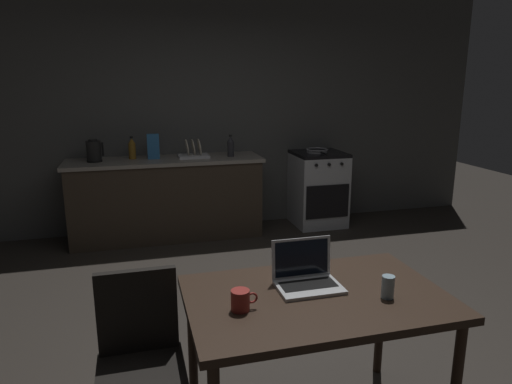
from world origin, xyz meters
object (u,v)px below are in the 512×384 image
dining_table (316,309)px  chair (140,354)px  bottle (231,146)px  coffee_mug (241,300)px  electric_kettle (94,151)px  frying_pan (317,150)px  cereal_box (153,146)px  laptop (307,277)px  bottle_b (132,148)px  drinking_glass (388,287)px  dish_rack (193,153)px  stove_oven (318,189)px

dining_table → chair: chair is taller
chair → bottle: 3.38m
chair → coffee_mug: size_ratio=7.23×
electric_kettle → frying_pan: (2.56, -0.03, -0.09)m
bottle → cereal_box: bearing=175.4°
laptop → bottle_b: size_ratio=1.27×
dining_table → frying_pan: frying_pan is taller
chair → drinking_glass: chair is taller
bottle → cereal_box: size_ratio=0.90×
cereal_box → frying_pan: bearing=-1.4°
chair → electric_kettle: bearing=88.2°
dining_table → cereal_box: bearing=100.2°
dining_table → bottle: (0.27, 3.23, 0.35)m
frying_pan → drinking_glass: (-1.03, -3.37, -0.13)m
frying_pan → dish_rack: dish_rack is taller
laptop → dish_rack: bearing=102.0°
bottle → frying_pan: 1.08m
coffee_mug → frying_pan: bearing=62.3°
chair → electric_kettle: size_ratio=3.76×
electric_kettle → bottle: 1.49m
stove_oven → electric_kettle: 2.66m
dining_table → cereal_box: 3.37m
chair → bottle: bearing=62.1°
dining_table → bottle_b: size_ratio=5.04×
stove_oven → bottle: size_ratio=3.65×
frying_pan → drinking_glass: bearing=-107.0°
cereal_box → dish_rack: bearing=-2.6°
bottle → electric_kettle: bearing=178.1°
bottle_b → chair: bearing=-90.5°
electric_kettle → drinking_glass: bearing=-65.6°
frying_pan → bottle_b: bottle_b is taller
frying_pan → dish_rack: size_ratio=1.30×
cereal_box → bottle_b: (-0.23, 0.06, -0.02)m
dining_table → dish_rack: bearing=92.7°
dining_table → laptop: size_ratio=3.96×
coffee_mug → drinking_glass: bearing=-5.1°
electric_kettle → laptop: bearing=-69.2°
bottle → cereal_box: (-0.86, 0.07, 0.02)m
dining_table → cereal_box: size_ratio=4.56×
stove_oven → chair: stove_oven is taller
chair → electric_kettle: (-0.37, 3.20, 0.50)m
electric_kettle → cereal_box: size_ratio=0.87×
bottle → drinking_glass: size_ratio=2.26×
stove_oven → frying_pan: bearing=-144.1°
bottle → dish_rack: 0.43m
stove_oven → drinking_glass: 3.57m
dining_table → laptop: laptop is taller
laptop → electric_kettle: size_ratio=1.33×
drinking_glass → bottle_b: bottle_b is taller
chair → drinking_glass: 1.22m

